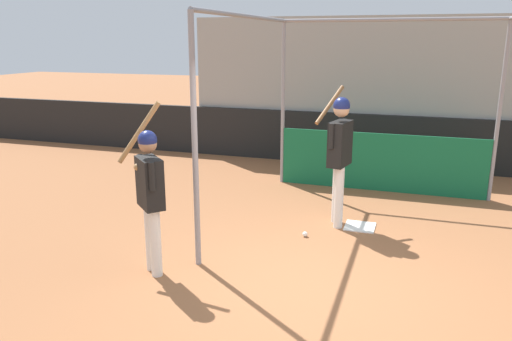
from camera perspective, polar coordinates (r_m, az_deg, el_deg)
ground_plane at (r=5.78m, az=6.30°, el=-13.33°), size 60.00×60.00×0.00m
outfield_wall at (r=11.16m, az=12.85°, el=3.36°), size 24.00×0.12×1.14m
bleacher_section at (r=13.06m, az=14.06°, el=9.50°), size 8.15×4.00×3.22m
batting_cage at (r=8.44m, az=13.92°, el=4.79°), size 3.80×3.97×3.06m
home_plate at (r=7.64m, az=11.79°, el=-6.28°), size 0.44×0.44×0.02m
player_batter at (r=7.36m, az=9.52°, el=2.58°), size 0.54×0.94×2.03m
player_waiting at (r=5.88m, az=-12.04°, el=-2.10°), size 0.75×0.60×2.02m
baseball at (r=7.16m, az=5.63°, el=-7.26°), size 0.07×0.07×0.07m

